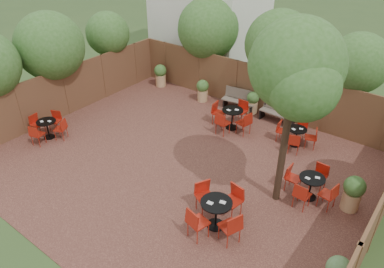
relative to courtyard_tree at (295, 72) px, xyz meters
The scene contains 11 objects.
ground 5.21m from the courtyard_tree, behind, with size 80.00×80.00×0.00m, color #354F23.
courtyard_paving 5.20m from the courtyard_tree, behind, with size 12.00×10.00×0.02m, color #3C1F18.
fence_back 6.42m from the courtyard_tree, 125.59° to the left, with size 12.00×0.08×2.00m, color brown.
fence_left 9.78m from the courtyard_tree, behind, with size 0.08×10.00×2.00m, color brown.
fence_right 4.06m from the courtyard_tree, ahead, with size 0.08×10.00×2.00m, color brown.
overhang_foliage 6.01m from the courtyard_tree, 154.73° to the left, with size 15.63×10.77×2.72m.
courtyard_tree is the anchor object (origin of this frame).
park_bench_left 6.71m from the courtyard_tree, 132.14° to the left, with size 1.49×0.66×0.89m.
park_bench_right 5.88m from the courtyard_tree, 115.79° to the left, with size 1.45×0.51×0.88m.
bistro_tables 4.22m from the courtyard_tree, behind, with size 10.57×6.65×0.96m.
planters 5.85m from the courtyard_tree, 138.96° to the left, with size 10.58×3.98×1.10m.
Camera 1 is at (6.42, -7.75, 7.36)m, focal length 34.51 mm.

